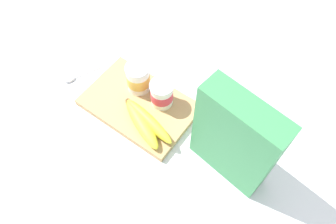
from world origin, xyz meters
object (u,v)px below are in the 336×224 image
object	(u,v)px
cereal_box	(235,140)
yogurt_cup_back	(162,94)
banana_bunch	(145,122)
yogurt_cup_front	(138,78)
spoon	(78,76)
cutting_board	(139,105)

from	to	relation	value
cereal_box	yogurt_cup_back	distance (m)	0.26
banana_bunch	yogurt_cup_front	bearing A→B (deg)	135.80
yogurt_cup_back	banana_bunch	bearing A→B (deg)	-84.14
yogurt_cup_back	banana_bunch	size ratio (longest dim) A/B	0.43
cereal_box	spoon	world-z (taller)	cereal_box
cereal_box	spoon	xyz separation A→B (m)	(-0.53, -0.02, -0.14)
cutting_board	spoon	bearing A→B (deg)	-173.68
yogurt_cup_front	yogurt_cup_back	bearing A→B (deg)	-2.04
cutting_board	spoon	world-z (taller)	cutting_board
yogurt_cup_front	spoon	distance (m)	0.21
yogurt_cup_back	spoon	distance (m)	0.29
cutting_board	yogurt_cup_back	world-z (taller)	yogurt_cup_back
yogurt_cup_front	cutting_board	bearing A→B (deg)	-53.40
yogurt_cup_front	spoon	bearing A→B (deg)	-159.80
yogurt_cup_back	cutting_board	bearing A→B (deg)	-141.00
yogurt_cup_front	banana_bunch	distance (m)	0.14
cutting_board	yogurt_cup_front	size ratio (longest dim) A/B	3.47
yogurt_cup_back	cereal_box	bearing A→B (deg)	-11.16
yogurt_cup_front	spoon	world-z (taller)	yogurt_cup_front
yogurt_cup_front	spoon	size ratio (longest dim) A/B	0.72
cereal_box	yogurt_cup_front	world-z (taller)	cereal_box
banana_bunch	cereal_box	bearing A→B (deg)	9.85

